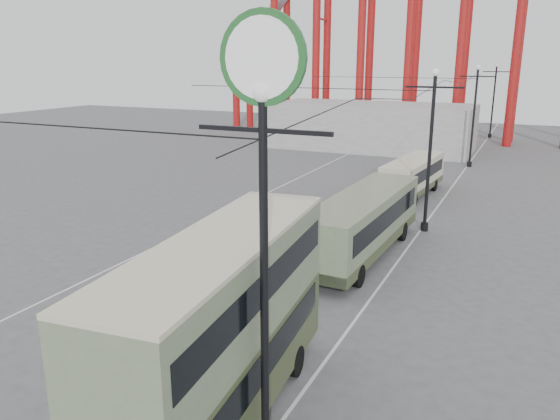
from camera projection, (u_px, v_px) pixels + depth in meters
The scene contains 11 objects.
ground at pixel (160, 352), 18.85m from camera, with size 160.00×160.00×0.00m, color #515154.
road_markings at pixel (331, 211), 36.40m from camera, with size 12.52×120.00×0.01m.
lamp_post_near at pixel (263, 151), 11.85m from camera, with size 3.20×0.44×10.80m.
lamp_post_mid at pixel (430, 152), 31.03m from camera, with size 3.20×0.44×9.32m.
lamp_post_far at pixel (474, 117), 50.23m from camera, with size 3.20×0.44×9.32m.
lamp_post_distant at pixel (493, 101), 69.44m from camera, with size 3.20×0.44×9.32m.
fairground_shed at pixel (371, 126), 61.67m from camera, with size 22.00×10.00×5.00m, color gray.
double_decker_bus at pixel (224, 323), 14.52m from camera, with size 3.48×10.21×5.37m.
single_decker_green at pixel (363, 222), 27.63m from camera, with size 3.09×11.57×3.24m.
single_decker_cream at pixel (413, 175), 39.99m from camera, with size 3.01×9.10×2.78m.
pedestrian at pixel (293, 251), 26.10m from camera, with size 0.68×0.45×1.87m, color #212227.
Camera 1 is at (10.93, -13.50, 9.77)m, focal length 35.00 mm.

